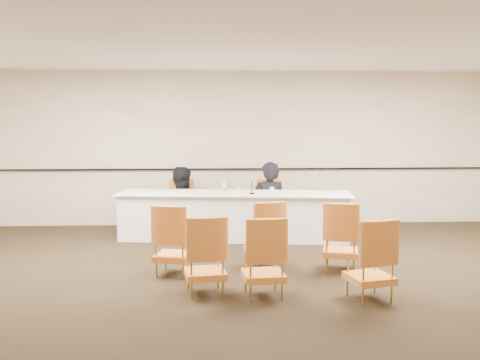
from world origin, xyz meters
name	(u,v)px	position (x,y,z in m)	size (l,w,h in m)	color
floor	(261,285)	(0.00, 0.00, 0.00)	(10.00, 10.00, 0.00)	black
ceiling	(262,39)	(0.00, 0.00, 3.00)	(10.00, 10.00, 0.00)	white
wall_back	(243,148)	(0.00, 4.00, 1.50)	(10.00, 0.04, 3.00)	beige
wall_rail	(243,169)	(0.00, 3.96, 1.10)	(9.80, 0.04, 0.03)	black
panel_table	(234,216)	(-0.23, 2.66, 0.40)	(4.00, 0.92, 0.80)	white
panelist_main	(269,211)	(0.44, 3.18, 0.39)	(0.67, 0.44, 1.82)	black
panelist_main_chair	(269,207)	(0.44, 3.18, 0.47)	(0.50, 0.50, 0.95)	#C27822
panelist_second	(180,214)	(-1.20, 3.37, 0.32)	(0.85, 0.67, 1.76)	black
panelist_second_chair	(180,206)	(-1.20, 3.37, 0.47)	(0.50, 0.50, 0.95)	#C27822
papers	(264,193)	(0.29, 2.55, 0.80)	(0.30, 0.22, 0.00)	white
microphone	(252,186)	(0.07, 2.47, 0.94)	(0.10, 0.19, 0.27)	black
water_bottle	(224,187)	(-0.40, 2.64, 0.90)	(0.06, 0.06, 0.20)	teal
drinking_glass	(238,191)	(-0.16, 2.57, 0.85)	(0.06, 0.06, 0.10)	white
coffee_cup	(272,191)	(0.40, 2.43, 0.86)	(0.08, 0.08, 0.12)	white
aud_chair_front_left	(174,239)	(-1.11, 0.50, 0.47)	(0.50, 0.50, 0.95)	#C27822
aud_chair_front_mid	(265,235)	(0.12, 0.74, 0.47)	(0.50, 0.50, 0.95)	#C27822
aud_chair_front_right	(341,236)	(1.14, 0.60, 0.47)	(0.50, 0.50, 0.95)	#C27822
aud_chair_back_left	(205,255)	(-0.69, -0.33, 0.47)	(0.50, 0.50, 0.95)	#C27822
aud_chair_back_mid	(263,256)	(-0.02, -0.45, 0.47)	(0.50, 0.50, 0.95)	#C27822
aud_chair_back_right	(370,259)	(1.18, -0.61, 0.47)	(0.50, 0.50, 0.95)	#C27822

